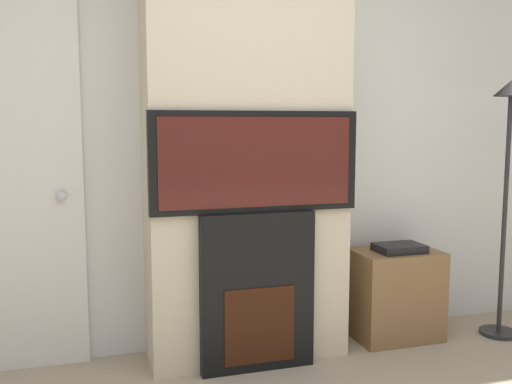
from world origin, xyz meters
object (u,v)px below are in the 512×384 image
fireplace (256,291)px  floor_lamp (508,160)px  television (256,162)px  media_stand (395,293)px

fireplace → floor_lamp: size_ratio=0.54×
television → media_stand: 1.36m
television → media_stand: (1.01, 0.19, -0.89)m
fireplace → floor_lamp: 1.85m
television → floor_lamp: 1.70m
floor_lamp → television: bearing=-179.3°
fireplace → media_stand: 1.04m
media_stand → floor_lamp: bearing=-13.4°
floor_lamp → media_stand: size_ratio=2.65×
media_stand → television: bearing=-169.5°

